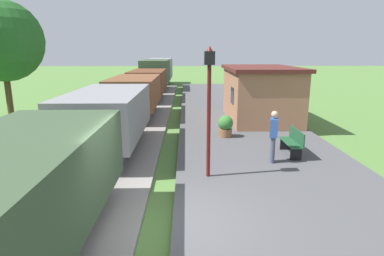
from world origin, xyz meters
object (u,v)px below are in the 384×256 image
(station_hut, at_px, (260,93))
(tree_trackside_far, at_px, (2,41))
(person_waiting, at_px, (273,135))
(potted_planter, at_px, (226,126))
(bench_near_hut, at_px, (293,142))
(freight_train, at_px, (144,85))
(lamp_post_near, at_px, (209,89))

(station_hut, bearing_deg, tree_trackside_far, -172.98)
(station_hut, height_order, person_waiting, station_hut)
(tree_trackside_far, bearing_deg, potted_planter, -11.76)
(bench_near_hut, bearing_deg, station_hut, 88.53)
(freight_train, relative_size, station_hut, 6.76)
(bench_near_hut, distance_m, person_waiting, 1.29)
(lamp_post_near, bearing_deg, bench_near_hut, 32.35)
(bench_near_hut, bearing_deg, person_waiting, -139.67)
(lamp_post_near, bearing_deg, potted_planter, 76.93)
(station_hut, xyz_separation_m, lamp_post_near, (-3.26, -8.08, 1.15))
(lamp_post_near, bearing_deg, station_hut, 68.05)
(bench_near_hut, bearing_deg, freight_train, 118.94)
(station_hut, distance_m, bench_near_hut, 6.19)
(freight_train, bearing_deg, tree_trackside_far, -126.54)
(freight_train, xyz_separation_m, station_hut, (6.80, -5.90, 0.15))
(freight_train, bearing_deg, potted_planter, -64.28)
(tree_trackside_far, bearing_deg, station_hut, 7.02)
(station_hut, distance_m, potted_planter, 4.34)
(bench_near_hut, bearing_deg, tree_trackside_far, 159.21)
(station_hut, relative_size, bench_near_hut, 3.87)
(potted_planter, bearing_deg, lamp_post_near, -103.07)
(freight_train, distance_m, bench_near_hut, 13.75)
(person_waiting, distance_m, lamp_post_near, 2.97)
(bench_near_hut, height_order, person_waiting, person_waiting)
(freight_train, height_order, tree_trackside_far, tree_trackside_far)
(person_waiting, bearing_deg, freight_train, -51.28)
(person_waiting, relative_size, potted_planter, 1.87)
(freight_train, distance_m, station_hut, 9.00)
(station_hut, bearing_deg, potted_planter, -121.59)
(tree_trackside_far, bearing_deg, person_waiting, -25.64)
(lamp_post_near, bearing_deg, tree_trackside_far, 143.96)
(freight_train, distance_m, potted_planter, 10.58)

